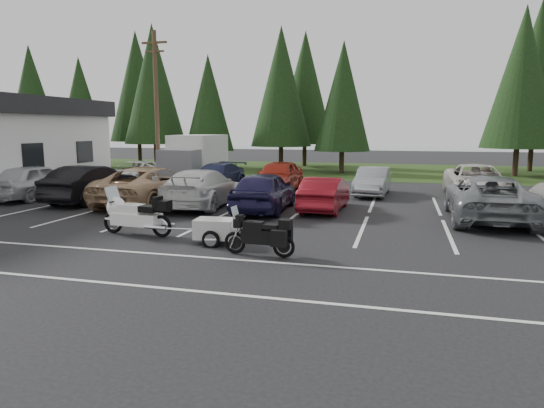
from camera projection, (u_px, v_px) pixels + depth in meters
The scene contains 31 objects.
ground at pixel (260, 231), 15.76m from camera, with size 120.00×120.00×0.00m, color black.
grass_strip at pixel (345, 170), 38.66m from camera, with size 80.00×16.00×0.01m, color #1F3912.
lake_water at pixel (400, 152), 67.21m from camera, with size 70.00×50.00×0.02m, color slate.
utility_pole at pixel (157, 105), 29.05m from camera, with size 1.60×0.26×9.00m.
box_truck at pixel (192, 159), 29.52m from camera, with size 2.40×5.60×2.90m, color silver, non-canonical shape.
stall_markings at pixel (275, 220), 17.67m from camera, with size 32.00×16.00×0.01m, color silver.
conifer_0 at pixel (32, 95), 43.45m from camera, with size 4.58×4.58×10.66m.
conifer_1 at pixel (81, 103), 40.80m from camera, with size 3.96×3.96×9.22m.
conifer_2 at pixel (154, 84), 40.54m from camera, with size 5.10×5.10×11.89m.
conifer_3 at pixel (209, 103), 38.06m from camera, with size 3.87×3.87×9.02m.
conifer_4 at pixel (281, 87), 37.88m from camera, with size 4.80×4.80×11.17m.
conifer_5 at pixel (343, 96), 35.50m from camera, with size 4.14×4.14×9.63m.
conifer_6 at pixel (522, 77), 32.73m from camera, with size 4.93×4.93×11.48m.
conifer_back_a at pixel (137, 87), 45.54m from camera, with size 5.28×5.28×12.30m.
conifer_back_b at pixel (305, 88), 41.98m from camera, with size 4.97×4.97×11.58m.
conifer_back_c at pixel (537, 72), 36.58m from camera, with size 5.50×5.50×12.81m.
car_near_0 at pixel (35, 181), 23.00m from camera, with size 1.96×4.87×1.66m, color silver.
car_near_1 at pixel (92, 184), 21.89m from camera, with size 1.76×5.05×1.66m, color black.
car_near_2 at pixel (151, 186), 21.08m from camera, with size 2.79×6.04×1.68m, color tan.
car_near_3 at pixel (202, 188), 20.58m from camera, with size 2.25×5.54×1.61m, color silver.
car_near_4 at pixel (264, 191), 19.43m from camera, with size 1.92×4.77×1.62m, color #1A173A.
car_near_5 at pixel (325, 194), 19.60m from camera, with size 1.46×4.19×1.38m, color maroon.
car_near_6 at pixel (489, 198), 17.48m from camera, with size 2.73×5.92×1.65m, color slate.
car_far_0 at pixel (136, 174), 27.89m from camera, with size 2.40×5.21×1.45m, color white.
car_far_1 at pixel (216, 176), 26.55m from camera, with size 1.97×4.85×1.41m, color #1B2144.
car_far_2 at pixel (278, 176), 25.31m from camera, with size 1.96×4.87×1.66m, color maroon.
car_far_3 at pixel (373, 181), 24.15m from camera, with size 1.46×4.20×1.38m, color gray.
car_far_4 at pixel (477, 181), 23.34m from camera, with size 2.63×5.70×1.58m, color beige.
touring_motorcycle at pixel (136, 211), 15.05m from camera, with size 2.75×0.84×1.52m, color white, non-canonical shape.
cargo_trailer at pixel (215, 231), 13.95m from camera, with size 1.62×0.91×0.75m, color silver, non-canonical shape.
adventure_motorcycle at pixel (259, 231), 12.63m from camera, with size 2.16×0.75×1.31m, color black, non-canonical shape.
Camera 1 is at (4.39, -14.80, 3.31)m, focal length 32.00 mm.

